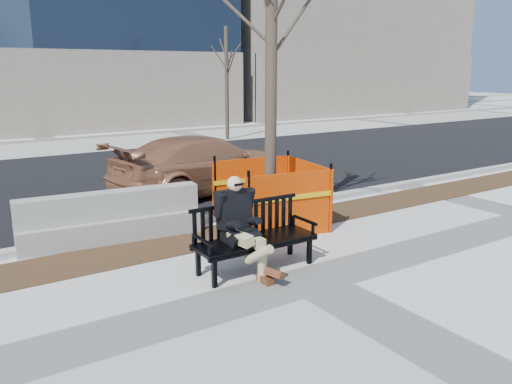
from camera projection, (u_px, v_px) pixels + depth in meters
ground at (310, 280)px, 7.68m from camera, size 120.00×120.00×0.00m
mulch_strip at (225, 234)px, 9.80m from camera, size 40.00×1.20×0.02m
asphalt_street at (120, 178)px, 14.86m from camera, size 60.00×10.40×0.01m
curb at (202, 220)px, 10.57m from camera, size 60.00×0.25×0.12m
bench at (255, 269)px, 8.10m from camera, size 2.01×0.73×1.07m
seated_man at (239, 272)px, 8.00m from camera, size 0.65×1.09×1.51m
tree_fence at (270, 226)px, 10.35m from camera, size 3.09×3.09×6.84m
sedan at (206, 192)px, 13.22m from camera, size 5.28×2.78×1.46m
jersey_barrier_left at (113, 240)px, 9.48m from camera, size 3.32×0.96×0.94m
jersey_barrier_right at (285, 214)px, 11.19m from camera, size 2.80×1.70×0.81m
far_tree_right at (227, 139)px, 23.08m from camera, size 2.13×2.13×5.29m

